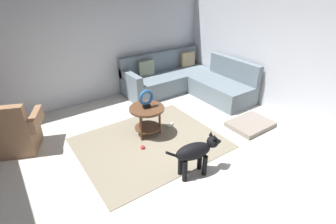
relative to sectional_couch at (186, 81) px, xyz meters
name	(u,v)px	position (x,y,z in m)	size (l,w,h in m)	color
ground_plane	(166,172)	(-1.99, -2.02, -0.34)	(6.00, 6.00, 0.10)	silver
wall_back	(85,40)	(-1.99, 0.92, 1.06)	(6.00, 0.12, 2.70)	silver
wall_right	(300,48)	(0.95, -2.02, 1.06)	(0.12, 6.00, 2.70)	silver
area_rug	(150,143)	(-1.84, -1.32, -0.28)	(2.30, 1.90, 0.01)	gray
sectional_couch	(186,81)	(0.00, 0.00, 0.00)	(2.20, 2.25, 0.88)	slate
armchair	(14,133)	(-3.68, -0.27, 0.03)	(0.97, 0.86, 0.88)	#936B4C
side_table	(147,114)	(-1.73, -1.07, 0.13)	(0.60, 0.60, 0.54)	brown
torus_sculpture	(146,98)	(-1.73, -1.07, 0.42)	(0.28, 0.08, 0.33)	black
dog_bed_mat	(250,124)	(-0.01, -1.94, -0.24)	(0.80, 0.60, 0.09)	gray
dog	(196,152)	(-1.70, -2.33, 0.09)	(0.84, 0.32, 0.63)	black
dog_toy_ball	(143,147)	(-2.02, -1.40, -0.25)	(0.07, 0.07, 0.07)	red
dog_toy_bone	(170,125)	(-1.24, -1.07, -0.26)	(0.18, 0.06, 0.06)	silver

